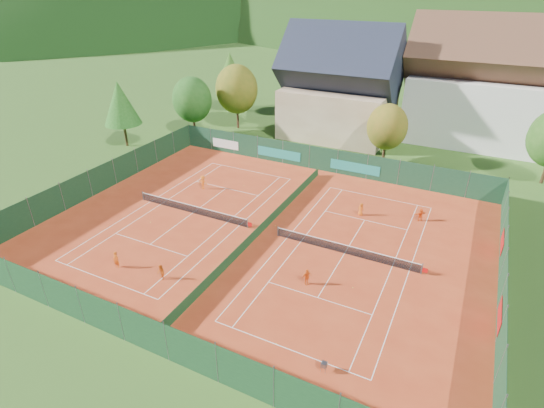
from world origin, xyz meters
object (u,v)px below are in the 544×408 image
at_px(hotel_block_a, 486,90).
at_px(player_right_near, 307,277).
at_px(player_left_mid, 161,272).
at_px(player_left_far, 203,182).
at_px(chalet, 340,90).
at_px(player_left_near, 116,260).
at_px(player_right_far_b, 420,215).
at_px(player_right_far_a, 361,209).
at_px(ball_hopper, 324,365).

height_order(hotel_block_a, player_right_near, hotel_block_a).
relative_size(player_left_mid, player_left_far, 0.84).
xyz_separation_m(player_left_mid, player_left_far, (-6.43, 15.03, 0.13)).
height_order(chalet, player_left_far, chalet).
height_order(player_left_near, player_right_far_b, player_left_near).
distance_m(chalet, hotel_block_a, 19.94).
relative_size(hotel_block_a, player_right_far_a, 16.07).
xyz_separation_m(ball_hopper, player_right_near, (-4.09, 7.20, 0.15)).
bearing_deg(player_left_far, player_right_far_a, -179.37).
xyz_separation_m(player_left_near, player_right_near, (14.76, 4.93, -0.04)).
xyz_separation_m(player_left_mid, player_right_near, (10.47, 4.54, 0.04)).
bearing_deg(player_left_mid, player_left_far, 149.36).
xyz_separation_m(player_left_mid, player_right_far_b, (16.66, 18.58, 0.00)).
xyz_separation_m(chalet, player_left_near, (-5.12, -40.23, -5.88)).
height_order(player_left_near, player_left_mid, player_left_near).
xyz_separation_m(player_left_near, player_left_mid, (4.29, 0.40, -0.08)).
distance_m(chalet, player_right_near, 37.06).
bearing_deg(player_right_near, player_left_far, 93.42).
bearing_deg(player_left_near, chalet, 79.64).
bearing_deg(chalet, player_left_mid, -91.20).
height_order(player_right_far_a, player_right_far_b, player_right_far_a).
relative_size(chalet, player_right_near, 11.50).
bearing_deg(player_right_far_a, chalet, -54.46).
height_order(ball_hopper, player_right_far_b, player_right_far_b).
height_order(player_left_mid, player_right_far_b, same).
bearing_deg(player_right_near, ball_hopper, -115.17).
relative_size(player_left_far, player_right_far_a, 1.18).
bearing_deg(player_left_mid, chalet, 125.00).
bearing_deg(hotel_block_a, ball_hopper, -96.20).
relative_size(hotel_block_a, player_left_far, 13.63).
bearing_deg(ball_hopper, chalet, 107.91).
xyz_separation_m(chalet, player_left_far, (-7.26, -24.80, -5.83)).
bearing_deg(player_right_far_b, player_right_far_a, -25.71).
bearing_deg(player_left_near, player_left_mid, 2.18).
bearing_deg(player_left_near, player_right_far_a, 45.29).
height_order(player_left_mid, player_left_far, player_left_far).
height_order(ball_hopper, player_left_mid, player_left_mid).
relative_size(ball_hopper, player_left_far, 0.50).
relative_size(player_left_mid, player_right_far_a, 0.99).
bearing_deg(player_left_far, player_left_near, 92.12).
distance_m(ball_hopper, player_left_far, 27.45).
distance_m(hotel_block_a, ball_hopper, 49.25).
height_order(player_right_near, player_right_far_b, player_right_near).
relative_size(hotel_block_a, player_right_far_b, 16.19).
relative_size(chalet, player_left_far, 10.22).
bearing_deg(player_left_mid, player_right_near, 59.62).
height_order(player_left_near, player_left_far, player_left_far).
bearing_deg(hotel_block_a, player_right_near, -102.77).
xyz_separation_m(player_right_far_a, player_right_far_b, (5.50, 1.57, -0.00)).
bearing_deg(chalet, player_left_near, -97.26).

